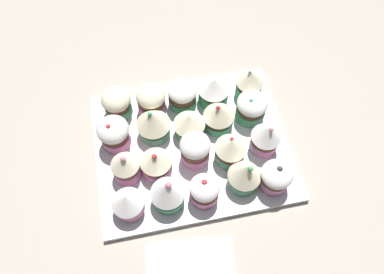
# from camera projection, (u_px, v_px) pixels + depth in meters

# --- Properties ---
(ground_plane) EXTENTS (1.80, 1.80, 0.03)m
(ground_plane) POSITION_uv_depth(u_px,v_px,m) (192.00, 150.00, 0.77)
(ground_plane) COLOR #B2A899
(baking_tray) EXTENTS (0.31, 0.38, 0.01)m
(baking_tray) POSITION_uv_depth(u_px,v_px,m) (192.00, 146.00, 0.75)
(baking_tray) COLOR silver
(baking_tray) RESTS_ON ground_plane
(cupcake_0) EXTENTS (0.06, 0.06, 0.07)m
(cupcake_0) POSITION_uv_depth(u_px,v_px,m) (117.00, 103.00, 0.75)
(cupcake_0) COLOR #4C9E6B
(cupcake_0) RESTS_ON baking_tray
(cupcake_1) EXTENTS (0.06, 0.06, 0.07)m
(cupcake_1) POSITION_uv_depth(u_px,v_px,m) (114.00, 133.00, 0.72)
(cupcake_1) COLOR pink
(cupcake_1) RESTS_ON baking_tray
(cupcake_2) EXTENTS (0.05, 0.05, 0.07)m
(cupcake_2) POSITION_uv_depth(u_px,v_px,m) (125.00, 166.00, 0.69)
(cupcake_2) COLOR pink
(cupcake_2) RESTS_ON baking_tray
(cupcake_3) EXTENTS (0.06, 0.06, 0.06)m
(cupcake_3) POSITION_uv_depth(u_px,v_px,m) (128.00, 203.00, 0.66)
(cupcake_3) COLOR pink
(cupcake_3) RESTS_ON baking_tray
(cupcake_4) EXTENTS (0.06, 0.06, 0.07)m
(cupcake_4) POSITION_uv_depth(u_px,v_px,m) (151.00, 100.00, 0.76)
(cupcake_4) COLOR pink
(cupcake_4) RESTS_ON baking_tray
(cupcake_5) EXTENTS (0.07, 0.07, 0.08)m
(cupcake_5) POSITION_uv_depth(u_px,v_px,m) (153.00, 123.00, 0.72)
(cupcake_5) COLOR #4C9E6B
(cupcake_5) RESTS_ON baking_tray
(cupcake_6) EXTENTS (0.06, 0.06, 0.07)m
(cupcake_6) POSITION_uv_depth(u_px,v_px,m) (156.00, 162.00, 0.69)
(cupcake_6) COLOR pink
(cupcake_6) RESTS_ON baking_tray
(cupcake_7) EXTENTS (0.06, 0.06, 0.08)m
(cupcake_7) POSITION_uv_depth(u_px,v_px,m) (167.00, 192.00, 0.66)
(cupcake_7) COLOR #4C9E6B
(cupcake_7) RESTS_ON baking_tray
(cupcake_8) EXTENTS (0.06, 0.06, 0.06)m
(cupcake_8) POSITION_uv_depth(u_px,v_px,m) (182.00, 95.00, 0.76)
(cupcake_8) COLOR #4C9E6B
(cupcake_8) RESTS_ON baking_tray
(cupcake_9) EXTENTS (0.06, 0.06, 0.06)m
(cupcake_9) POSITION_uv_depth(u_px,v_px,m) (191.00, 124.00, 0.73)
(cupcake_9) COLOR #4C9E6B
(cupcake_9) RESTS_ON baking_tray
(cupcake_10) EXTENTS (0.06, 0.06, 0.07)m
(cupcake_10) POSITION_uv_depth(u_px,v_px,m) (193.00, 149.00, 0.70)
(cupcake_10) COLOR pink
(cupcake_10) RESTS_ON baking_tray
(cupcake_11) EXTENTS (0.05, 0.05, 0.06)m
(cupcake_11) POSITION_uv_depth(u_px,v_px,m) (207.00, 190.00, 0.67)
(cupcake_11) COLOR pink
(cupcake_11) RESTS_ON baking_tray
(cupcake_12) EXTENTS (0.06, 0.06, 0.07)m
(cupcake_12) POSITION_uv_depth(u_px,v_px,m) (214.00, 90.00, 0.77)
(cupcake_12) COLOR #4C9E6B
(cupcake_12) RESTS_ON baking_tray
(cupcake_13) EXTENTS (0.06, 0.06, 0.07)m
(cupcake_13) POSITION_uv_depth(u_px,v_px,m) (219.00, 116.00, 0.74)
(cupcake_13) COLOR #4C9E6B
(cupcake_13) RESTS_ON baking_tray
(cupcake_14) EXTENTS (0.06, 0.06, 0.07)m
(cupcake_14) POSITION_uv_depth(u_px,v_px,m) (231.00, 149.00, 0.70)
(cupcake_14) COLOR #4C9E6B
(cupcake_14) RESTS_ON baking_tray
(cupcake_15) EXTENTS (0.06, 0.06, 0.08)m
(cupcake_15) POSITION_uv_depth(u_px,v_px,m) (245.00, 175.00, 0.67)
(cupcake_15) COLOR #4C9E6B
(cupcake_15) RESTS_ON baking_tray
(cupcake_16) EXTENTS (0.06, 0.06, 0.07)m
(cupcake_16) POSITION_uv_depth(u_px,v_px,m) (250.00, 83.00, 0.77)
(cupcake_16) COLOR #4C9E6B
(cupcake_16) RESTS_ON baking_tray
(cupcake_17) EXTENTS (0.06, 0.06, 0.07)m
(cupcake_17) POSITION_uv_depth(u_px,v_px,m) (251.00, 107.00, 0.75)
(cupcake_17) COLOR #4C9E6B
(cupcake_17) RESTS_ON baking_tray
(cupcake_18) EXTENTS (0.06, 0.06, 0.08)m
(cupcake_18) POSITION_uv_depth(u_px,v_px,m) (266.00, 137.00, 0.71)
(cupcake_18) COLOR pink
(cupcake_18) RESTS_ON baking_tray
(cupcake_19) EXTENTS (0.06, 0.06, 0.06)m
(cupcake_19) POSITION_uv_depth(u_px,v_px,m) (276.00, 177.00, 0.68)
(cupcake_19) COLOR pink
(cupcake_19) RESTS_ON baking_tray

